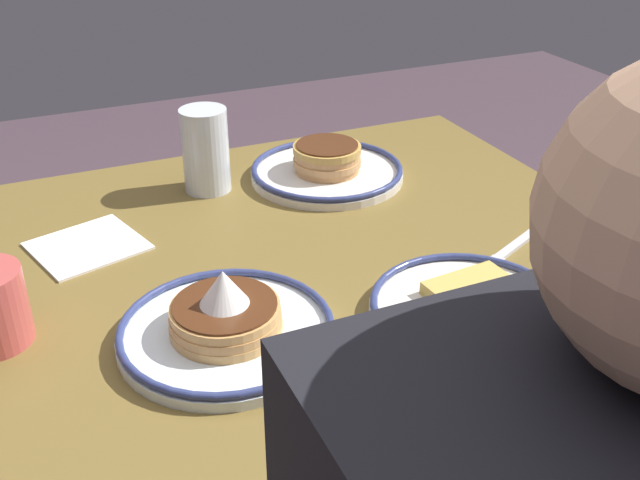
{
  "coord_description": "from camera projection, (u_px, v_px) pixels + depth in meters",
  "views": [
    {
      "loc": [
        0.3,
        0.87,
        1.28
      ],
      "look_at": [
        -0.08,
        0.01,
        0.76
      ],
      "focal_mm": 41.83,
      "sensor_mm": 36.0,
      "label": 1
    }
  ],
  "objects": [
    {
      "name": "plate_near_main",
      "position": [
        327.0,
        168.0,
        1.33
      ],
      "size": [
        0.27,
        0.27,
        0.06
      ],
      "color": "silver",
      "rests_on": "dining_table"
    },
    {
      "name": "dining_table",
      "position": [
        272.0,
        334.0,
        1.12
      ],
      "size": [
        1.13,
        0.9,
        0.73
      ],
      "color": "brown",
      "rests_on": "ground_plane"
    },
    {
      "name": "plate_far_companion",
      "position": [
        468.0,
        309.0,
        0.95
      ],
      "size": [
        0.26,
        0.26,
        0.05
      ],
      "color": "silver",
      "rests_on": "dining_table"
    },
    {
      "name": "paper_napkin",
      "position": [
        88.0,
        246.0,
        1.11
      ],
      "size": [
        0.18,
        0.18,
        0.0
      ],
      "primitive_type": "cube",
      "rotation": [
        0.0,
        0.0,
        0.29
      ],
      "color": "white",
      "rests_on": "dining_table"
    },
    {
      "name": "plate_center_pancakes",
      "position": [
        226.0,
        325.0,
        0.9
      ],
      "size": [
        0.27,
        0.27,
        0.1
      ],
      "color": "white",
      "rests_on": "dining_table"
    },
    {
      "name": "drinking_glass",
      "position": [
        206.0,
        154.0,
        1.26
      ],
      "size": [
        0.08,
        0.08,
        0.14
      ],
      "color": "silver",
      "rests_on": "dining_table"
    },
    {
      "name": "fork_near",
      "position": [
        381.0,
        412.0,
        0.79
      ],
      "size": [
        0.19,
        0.07,
        0.01
      ],
      "color": "silver",
      "rests_on": "dining_table"
    },
    {
      "name": "butter_knife",
      "position": [
        505.0,
        253.0,
        1.09
      ],
      "size": [
        0.2,
        0.11,
        0.01
      ],
      "color": "silver",
      "rests_on": "dining_table"
    }
  ]
}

